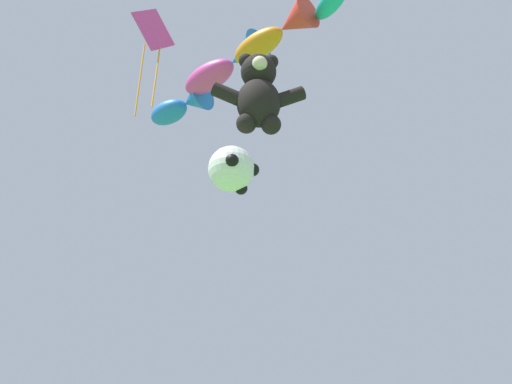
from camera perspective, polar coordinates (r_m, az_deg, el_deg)
The scene contains 6 objects.
teddy_bear_kite at distance 11.06m, azimuth 0.26°, elevation 9.89°, with size 1.83×0.81×1.85m.
soccer_ball_kite at distance 10.22m, azimuth -2.42°, elevation 2.30°, with size 0.93×0.92×0.85m.
fish_kite_tangerine at distance 12.66m, azimuth 2.01°, elevation 15.54°, with size 1.90×2.01×0.73m.
fish_kite_magenta at distance 14.03m, azimuth -2.96°, elevation 12.46°, with size 2.25×2.29×0.87m.
fish_kite_cobalt at distance 15.28m, azimuth -7.48°, elevation 8.52°, with size 1.87×1.77×0.84m.
diamond_kite at distance 12.55m, azimuth -10.30°, elevation 14.95°, with size 0.86×0.90×2.90m.
Camera 1 is at (0.49, -2.63, 1.73)m, focal length 40.00 mm.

